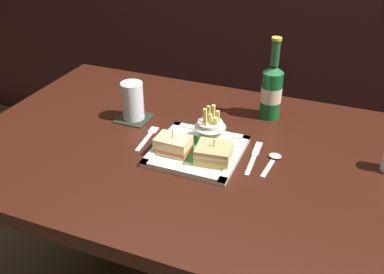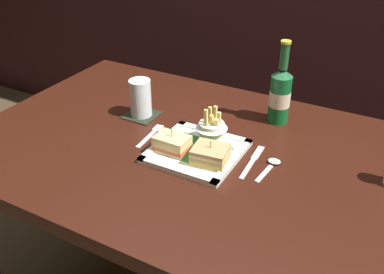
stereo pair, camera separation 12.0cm
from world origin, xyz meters
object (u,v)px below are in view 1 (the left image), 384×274
Objects in this scene: dining_table at (187,173)px; sandwich_half_left at (173,145)px; beer_bottle at (272,90)px; knife at (254,156)px; sandwich_half_right at (214,154)px; square_plate at (198,151)px; fork at (148,137)px; spoon at (273,159)px; fries_cup at (210,127)px; water_glass at (133,103)px.

sandwich_half_left is at bearing -103.91° from dining_table.
beer_bottle is 0.26m from knife.
knife is at bearing 4.04° from dining_table.
beer_bottle is at bearing 76.75° from sandwich_half_right.
square_plate is 0.17m from fork.
spoon is (0.05, 0.00, 0.00)m from knife.
dining_table is at bearing -144.13° from fries_cup.
water_glass is (-0.27, 0.05, 0.00)m from fries_cup.
fries_cup is 0.19m from fork.
sandwich_half_right is at bearing -29.41° from square_plate.
beer_bottle is (0.19, 0.32, 0.06)m from sandwich_half_left.
beer_bottle reaches higher than knife.
square_plate reaches higher than spoon.
sandwich_half_left is at bearing -28.35° from fork.
sandwich_half_left is at bearing -150.59° from square_plate.
sandwich_half_left is 0.12m from fries_cup.
sandwich_half_left is 0.87× the size of fries_cup.
square_plate is 2.37× the size of sandwich_half_right.
spoon is at bearing 3.73° from dining_table.
sandwich_half_left is at bearing -180.00° from sandwich_half_right.
sandwich_half_left is 0.12m from sandwich_half_right.
sandwich_half_left is 0.27m from spoon.
sandwich_half_right is 0.70× the size of fork.
sandwich_half_right is at bearing -24.61° from water_glass.
fork is (-0.18, -0.04, -0.05)m from fries_cup.
fries_cup is 0.26m from beer_bottle.
beer_bottle is at bearing 105.79° from spoon.
sandwich_half_left is 0.13m from fork.
fork is at bearing -179.18° from dining_table.
spoon is at bearing -7.19° from fries_cup.
beer_bottle is 2.18× the size of water_glass.
sandwich_half_right is 0.93× the size of fries_cup.
spoon is at bearing 2.54° from knife.
fries_cup reaches higher than knife.
sandwich_half_right is 0.39× the size of beer_bottle.
fries_cup is at bearing 13.23° from fork.
fries_cup reaches higher than spoon.
sandwich_half_right is at bearing 0.00° from sandwich_half_left.
beer_bottle is 0.43m from water_glass.
water_glass reaches higher than fries_cup.
dining_table is 12.73× the size of sandwich_half_right.
spoon is (0.25, 0.02, 0.10)m from dining_table.
sandwich_half_right is (0.12, 0.00, -0.00)m from sandwich_half_left.
sandwich_half_right is at bearing -141.32° from knife.
square_plate is at bearing -115.00° from beer_bottle.
sandwich_half_right is 0.33m from beer_bottle.
sandwich_half_left reaches higher than dining_table.
dining_table is 7.47× the size of knife.
fries_cup is 0.91× the size of water_glass.
sandwich_half_left is 0.25m from water_glass.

